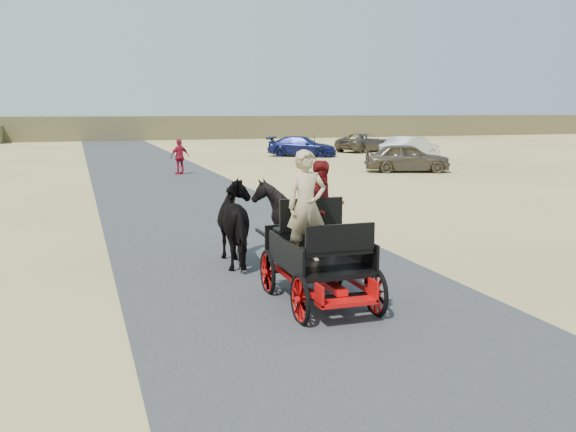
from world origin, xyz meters
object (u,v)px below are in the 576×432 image
object	(u,v)px
car_b	(410,149)
car_c	(302,146)
pedestrian	(180,157)
car_d	(365,143)
horse_right	(292,221)
horse_left	(241,224)
carriage	(319,282)
car_a	(407,158)

from	to	relation	value
car_b	car_c	distance (m)	7.56
pedestrian	car_d	bearing A→B (deg)	-163.47
horse_right	car_c	world-z (taller)	horse_right
horse_left	horse_right	xyz separation A→B (m)	(1.10, 0.00, 0.00)
carriage	car_a	world-z (taller)	car_a
pedestrian	horse_right	bearing A→B (deg)	66.34
car_a	car_c	bearing A→B (deg)	26.09
horse_right	car_a	world-z (taller)	horse_right
carriage	car_d	bearing A→B (deg)	63.85
horse_right	car_d	xyz separation A→B (m)	(16.22, 31.17, -0.17)
carriage	car_a	distance (m)	22.92
horse_left	horse_right	size ratio (longest dim) A/B	1.18
horse_left	car_c	size ratio (longest dim) A/B	0.43
pedestrian	car_a	distance (m)	11.36
horse_left	car_a	world-z (taller)	horse_left
car_c	car_d	size ratio (longest dim) A/B	0.95
carriage	horse_right	xyz separation A→B (m)	(0.55, 3.00, 0.49)
car_d	horse_left	bearing A→B (deg)	122.60
horse_left	pedestrian	xyz separation A→B (m)	(1.66, 18.72, 0.02)
horse_right	car_d	world-z (taller)	horse_right
horse_left	car_d	world-z (taller)	horse_left
carriage	car_b	distance (m)	29.99
carriage	pedestrian	world-z (taller)	pedestrian
horse_right	pedestrian	distance (m)	18.72
car_a	car_d	distance (m)	15.46
horse_left	pedestrian	size ratio (longest dim) A/B	1.16
horse_right	car_d	distance (m)	35.14
car_c	horse_left	bearing A→B (deg)	-170.13
horse_left	pedestrian	distance (m)	18.79
car_a	car_d	bearing A→B (deg)	1.85
car_a	horse_left	bearing A→B (deg)	161.00
car_b	car_c	size ratio (longest dim) A/B	0.99
car_d	carriage	bearing A→B (deg)	125.51
carriage	car_b	size ratio (longest dim) A/B	0.53
carriage	horse_left	distance (m)	3.09
car_a	car_b	world-z (taller)	car_b
carriage	pedestrian	bearing A→B (deg)	87.08
carriage	horse_left	size ratio (longest dim) A/B	1.20
carriage	horse_right	distance (m)	3.09
horse_left	car_b	size ratio (longest dim) A/B	0.44
horse_right	car_d	bearing A→B (deg)	-117.50
car_c	car_d	world-z (taller)	car_d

